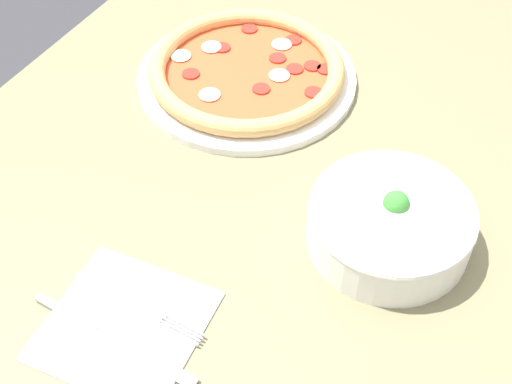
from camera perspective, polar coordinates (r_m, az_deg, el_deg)
name	(u,v)px	position (r m, az deg, el deg)	size (l,w,h in m)	color
dining_table	(274,205)	(1.06, 1.45, -1.02)	(1.14, 0.86, 0.73)	#706B4C
pizza	(247,72)	(1.08, -0.75, 9.60)	(0.33, 0.33, 0.04)	white
bowl	(391,223)	(0.86, 10.78, -2.42)	(0.20, 0.20, 0.08)	white
napkin	(124,326)	(0.82, -10.48, -10.47)	(0.18, 0.18, 0.00)	white
fork	(136,306)	(0.82, -9.61, -8.99)	(0.02, 0.17, 0.00)	silver
knife	(106,335)	(0.81, -11.92, -11.11)	(0.02, 0.22, 0.01)	silver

